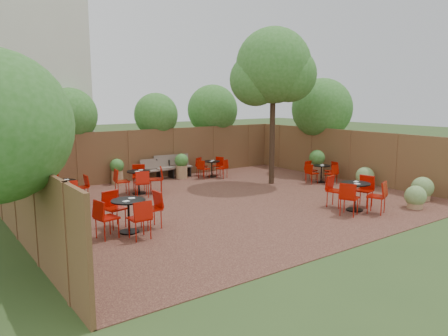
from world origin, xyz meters
TOP-DOWN VIEW (x-y plane):
  - ground at (0.00, 0.00)m, footprint 80.00×80.00m
  - courtyard_paving at (0.00, 0.00)m, footprint 12.00×10.00m
  - fence_back at (0.00, 5.00)m, footprint 12.00×0.08m
  - fence_left at (-6.00, 0.00)m, footprint 0.08×10.00m
  - fence_right at (6.00, 0.00)m, footprint 0.08×10.00m
  - neighbour_building at (-4.50, 8.00)m, footprint 5.00×4.00m
  - overhang_foliage at (-1.73, 2.27)m, footprint 15.91×10.76m
  - courtyard_tree at (3.10, 1.31)m, footprint 2.87×2.79m
  - park_bench_left at (0.71, 4.63)m, footprint 1.55×0.65m
  - park_bench_right at (-0.02, 4.62)m, footprint 1.37×0.49m
  - bistro_tables at (-0.39, 0.51)m, footprint 10.40×8.39m
  - planters at (-0.22, 3.48)m, footprint 11.50×4.30m
  - low_shrubs at (4.98, -2.80)m, footprint 2.08×3.45m

SIDE VIEW (x-z plane):
  - ground at x=0.00m, z-range 0.00..0.00m
  - courtyard_paving at x=0.00m, z-range 0.00..0.02m
  - low_shrubs at x=4.98m, z-range -0.01..0.74m
  - park_bench_right at x=-0.02m, z-range 0.03..0.87m
  - bistro_tables at x=-0.39m, z-range -0.01..0.93m
  - park_bench_left at x=0.71m, z-range 0.03..0.96m
  - planters at x=-0.22m, z-range 0.03..1.19m
  - fence_back at x=0.00m, z-range 0.00..2.00m
  - fence_left at x=-6.00m, z-range 0.00..2.00m
  - fence_right at x=6.00m, z-range 0.00..2.00m
  - overhang_foliage at x=-1.73m, z-range 1.39..4.06m
  - neighbour_building at x=-4.50m, z-range 0.00..8.00m
  - courtyard_tree at x=3.10m, z-range 1.34..7.10m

